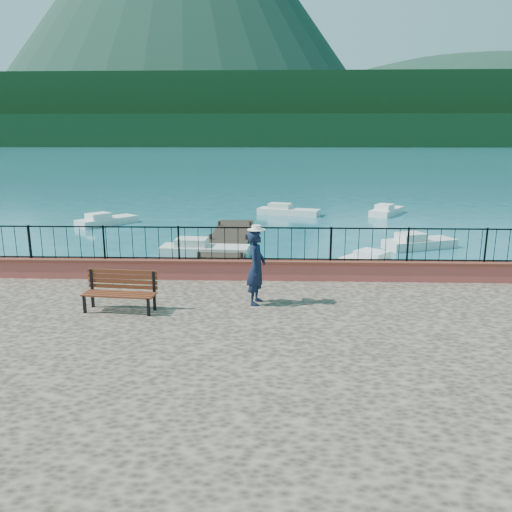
# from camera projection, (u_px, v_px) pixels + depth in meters

# --- Properties ---
(ground) EXTENTS (2000.00, 2000.00, 0.00)m
(ground) POSITION_uv_depth(u_px,v_px,m) (261.00, 375.00, 11.32)
(ground) COLOR #19596B
(ground) RESTS_ON ground
(parapet) EXTENTS (28.00, 0.46, 0.58)m
(parapet) POSITION_uv_depth(u_px,v_px,m) (265.00, 270.00, 14.58)
(parapet) COLOR #A4443B
(parapet) RESTS_ON promenade
(railing) EXTENTS (27.00, 0.05, 0.95)m
(railing) POSITION_uv_depth(u_px,v_px,m) (265.00, 244.00, 14.40)
(railing) COLOR black
(railing) RESTS_ON parapet
(dock) EXTENTS (2.00, 16.00, 0.30)m
(dock) POSITION_uv_depth(u_px,v_px,m) (225.00, 251.00, 23.02)
(dock) COLOR #2D231C
(dock) RESTS_ON ground
(far_forest) EXTENTS (900.00, 60.00, 18.00)m
(far_forest) POSITION_uv_depth(u_px,v_px,m) (274.00, 131.00, 300.92)
(far_forest) COLOR black
(far_forest) RESTS_ON ground
(foothills) EXTENTS (900.00, 120.00, 44.00)m
(foothills) POSITION_uv_depth(u_px,v_px,m) (274.00, 114.00, 356.24)
(foothills) COLOR black
(foothills) RESTS_ON ground
(companion_hill) EXTENTS (448.00, 384.00, 180.00)m
(companion_hill) POSITION_uv_depth(u_px,v_px,m) (474.00, 143.00, 548.18)
(companion_hill) COLOR #142D23
(companion_hill) RESTS_ON ground
(park_bench) EXTENTS (1.78, 0.73, 0.96)m
(park_bench) POSITION_uv_depth(u_px,v_px,m) (120.00, 299.00, 11.89)
(park_bench) COLOR black
(park_bench) RESTS_ON promenade
(person) EXTENTS (0.58, 0.76, 1.87)m
(person) POSITION_uv_depth(u_px,v_px,m) (256.00, 267.00, 12.28)
(person) COLOR black
(person) RESTS_ON promenade
(hat) EXTENTS (0.44, 0.44, 0.12)m
(hat) POSITION_uv_depth(u_px,v_px,m) (256.00, 228.00, 12.05)
(hat) COLOR white
(hat) RESTS_ON person
(boat_0) EXTENTS (4.10, 1.57, 0.80)m
(boat_0) POSITION_uv_depth(u_px,v_px,m) (205.00, 247.00, 22.75)
(boat_0) COLOR silver
(boat_0) RESTS_ON ground
(boat_1) EXTENTS (3.36, 3.19, 0.80)m
(boat_1) POSITION_uv_depth(u_px,v_px,m) (383.00, 262.00, 19.93)
(boat_1) COLOR white
(boat_1) RESTS_ON ground
(boat_2) EXTENTS (3.74, 2.47, 0.80)m
(boat_2) POSITION_uv_depth(u_px,v_px,m) (420.00, 240.00, 24.25)
(boat_2) COLOR silver
(boat_2) RESTS_ON ground
(boat_3) EXTENTS (3.38, 3.67, 0.80)m
(boat_3) POSITION_uv_depth(u_px,v_px,m) (107.00, 218.00, 30.81)
(boat_3) COLOR silver
(boat_3) RESTS_ON ground
(boat_4) EXTENTS (4.47, 2.60, 0.80)m
(boat_4) POSITION_uv_depth(u_px,v_px,m) (289.00, 209.00, 34.71)
(boat_4) COLOR silver
(boat_4) RESTS_ON ground
(boat_5) EXTENTS (3.01, 3.77, 0.80)m
(boat_5) POSITION_uv_depth(u_px,v_px,m) (387.00, 209.00, 34.88)
(boat_5) COLOR silver
(boat_5) RESTS_ON ground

